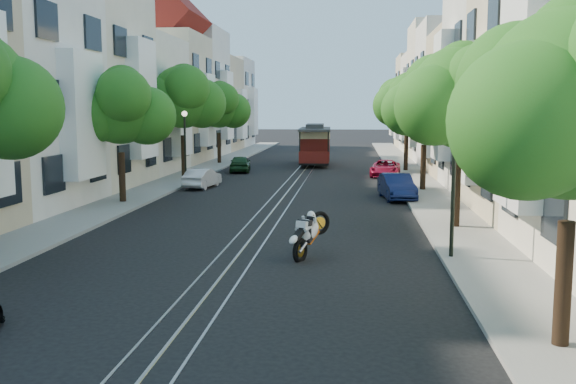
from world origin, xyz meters
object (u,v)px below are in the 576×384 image
(tree_w_b, at_px, (121,109))
(tree_w_c, at_px, (183,98))
(tree_w_d, at_px, (219,107))
(lamp_west, at_px, (185,136))
(parked_car_w_far, at_px, (240,164))
(tree_e_c, at_px, (426,105))
(tree_e_b, at_px, (461,99))
(parked_car_e_mid, at_px, (397,187))
(lamp_east, at_px, (454,163))
(parked_car_e_far, at_px, (385,168))
(cable_car, at_px, (315,143))
(parked_car_w_mid, at_px, (202,178))
(sportbike_rider, at_px, (308,232))
(tree_e_d, at_px, (408,102))

(tree_w_b, distance_m, tree_w_c, 11.02)
(tree_w_b, bearing_deg, tree_w_d, 90.00)
(tree_w_c, bearing_deg, lamp_west, -74.25)
(parked_car_w_far, bearing_deg, tree_e_c, 133.27)
(tree_e_b, xyz_separation_m, parked_car_e_mid, (-1.66, 7.82, -4.11))
(tree_e_c, xyz_separation_m, tree_w_b, (-14.40, -6.00, -0.20))
(lamp_east, xyz_separation_m, parked_car_e_far, (-0.70, 23.56, -2.30))
(parked_car_e_mid, xyz_separation_m, parked_car_w_far, (-10.00, 12.87, -0.04))
(lamp_west, xyz_separation_m, parked_car_w_far, (1.90, 7.67, -2.26))
(cable_car, bearing_deg, parked_car_e_far, -61.06)
(cable_car, distance_m, parked_car_w_mid, 16.68)
(tree_e_c, xyz_separation_m, parked_car_w_far, (-11.66, 9.69, -4.01))
(lamp_east, bearing_deg, tree_w_d, 112.80)
(tree_w_d, xyz_separation_m, sportbike_rider, (9.27, -32.03, -3.82))
(lamp_east, bearing_deg, parked_car_e_mid, 93.13)
(tree_e_d, height_order, parked_car_e_far, tree_e_d)
(tree_w_b, relative_size, tree_w_d, 0.96)
(tree_e_d, relative_size, tree_w_c, 0.97)
(tree_w_b, distance_m, lamp_west, 8.22)
(tree_e_b, distance_m, tree_w_c, 21.53)
(tree_e_d, xyz_separation_m, sportbike_rider, (-5.13, -27.03, -4.09))
(parked_car_e_far, bearing_deg, tree_e_b, -78.31)
(tree_e_b, distance_m, tree_e_c, 11.00)
(tree_e_d, xyz_separation_m, tree_w_b, (-14.40, -17.00, -0.47))
(tree_e_d, relative_size, parked_car_w_mid, 2.05)
(tree_e_c, relative_size, parked_car_w_far, 1.88)
(tree_w_d, xyz_separation_m, cable_car, (7.64, 0.12, -2.85))
(lamp_east, bearing_deg, tree_w_c, 122.65)
(tree_e_d, xyz_separation_m, lamp_east, (-0.96, -26.98, -2.02))
(tree_e_d, height_order, lamp_west, tree_e_d)
(tree_e_d, xyz_separation_m, tree_w_d, (-14.40, 5.00, -0.27))
(sportbike_rider, bearing_deg, tree_e_b, 68.79)
(tree_e_d, bearing_deg, lamp_east, -92.04)
(tree_w_b, bearing_deg, parked_car_w_far, 80.10)
(tree_e_c, xyz_separation_m, cable_car, (-6.76, 16.12, -2.85))
(parked_car_e_far, relative_size, parked_car_w_far, 1.13)
(parked_car_e_mid, bearing_deg, parked_car_w_far, 120.55)
(tree_w_b, height_order, parked_car_w_far, tree_w_b)
(tree_w_d, height_order, lamp_east, tree_w_d)
(tree_w_c, height_order, parked_car_e_far, tree_w_c)
(tree_e_c, distance_m, cable_car, 17.71)
(tree_w_d, bearing_deg, lamp_west, -86.56)
(cable_car, height_order, parked_car_w_far, cable_car)
(cable_car, bearing_deg, tree_w_c, -126.40)
(tree_e_c, height_order, lamp_east, tree_e_c)
(tree_w_d, distance_m, lamp_west, 14.11)
(tree_w_d, relative_size, lamp_east, 1.57)
(tree_e_b, relative_size, parked_car_w_mid, 2.00)
(cable_car, xyz_separation_m, parked_car_w_far, (-4.90, -6.43, -1.15))
(tree_w_d, xyz_separation_m, parked_car_w_far, (2.74, -6.31, -4.01))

